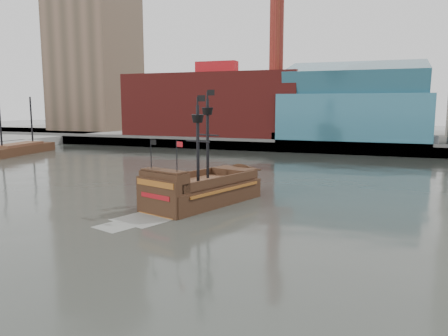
% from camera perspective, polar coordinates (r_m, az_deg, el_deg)
% --- Properties ---
extents(ground, '(400.00, 400.00, 0.00)m').
position_cam_1_polar(ground, '(33.27, -11.41, -9.11)').
color(ground, '#282B26').
rests_on(ground, ground).
extents(promenade_far, '(220.00, 60.00, 2.00)m').
position_cam_1_polar(promenade_far, '(120.37, 12.44, 3.88)').
color(promenade_far, slate).
rests_on(promenade_far, ground).
extents(seawall, '(220.00, 1.00, 2.60)m').
position_cam_1_polar(seawall, '(91.34, 9.78, 2.80)').
color(seawall, '#4C4C49').
rests_on(seawall, ground).
extents(skyline, '(149.00, 45.00, 62.00)m').
position_cam_1_polar(skyline, '(112.97, 14.97, 15.50)').
color(skyline, brown).
rests_on(skyline, promenade_far).
extents(pirate_ship, '(9.67, 16.95, 12.17)m').
position_cam_1_polar(pirate_ship, '(43.71, -2.89, -3.27)').
color(pirate_ship, black).
rests_on(pirate_ship, ground).
extents(docked_vessel, '(7.57, 19.55, 12.99)m').
position_cam_1_polar(docked_vessel, '(96.37, -25.25, 2.12)').
color(docked_vessel, black).
rests_on(docked_vessel, ground).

